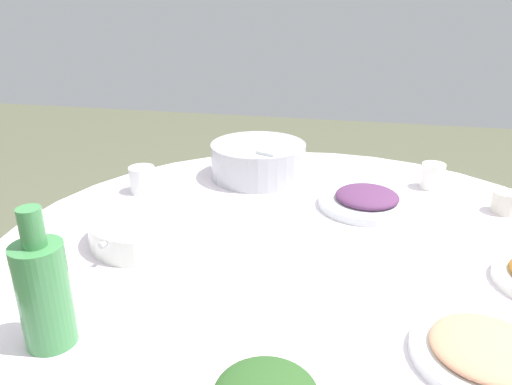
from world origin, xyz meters
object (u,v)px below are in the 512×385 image
round_dining_table (310,281)px  rice_bowl (258,160)px  soup_bowl (147,229)px  tea_cup_side (433,176)px  dish_eggplant (367,200)px  dish_shrimp (486,352)px  green_bottle (44,291)px  tea_cup_far (505,202)px  tea_cup_near (142,180)px

round_dining_table → rice_bowl: 0.47m
round_dining_table → rice_bowl: bearing=115.3°
soup_bowl → tea_cup_side: tea_cup_side is taller
soup_bowl → dish_eggplant: soup_bowl is taller
dish_shrimp → tea_cup_side: bearing=90.0°
dish_shrimp → green_bottle: green_bottle is taller
round_dining_table → dish_shrimp: bearing=-43.5°
rice_bowl → round_dining_table: bearing=-64.7°
tea_cup_far → tea_cup_side: tea_cup_side is taller
green_bottle → tea_cup_far: (0.80, 0.65, -0.06)m
soup_bowl → green_bottle: (-0.01, -0.34, 0.06)m
soup_bowl → dish_shrimp: (0.63, -0.25, -0.01)m
tea_cup_near → tea_cup_far: (0.91, 0.06, -0.01)m
dish_eggplant → green_bottle: 0.78m
rice_bowl → tea_cup_far: rice_bowl is taller
dish_shrimp → soup_bowl: bearing=158.2°
tea_cup_side → dish_shrimp: bearing=-90.0°
dish_eggplant → rice_bowl: bearing=153.0°
dish_shrimp → tea_cup_far: (0.15, 0.56, 0.01)m
round_dining_table → tea_cup_near: (-0.47, 0.24, 0.10)m
soup_bowl → green_bottle: size_ratio=1.14×
rice_bowl → tea_cup_side: 0.48m
green_bottle → tea_cup_near: green_bottle is taller
tea_cup_side → round_dining_table: bearing=-123.4°
dish_eggplant → green_bottle: (-0.47, -0.62, 0.07)m
dish_eggplant → dish_shrimp: 0.55m
soup_bowl → tea_cup_near: 0.28m
tea_cup_near → green_bottle: bearing=-79.6°
soup_bowl → green_bottle: bearing=-91.9°
green_bottle → tea_cup_side: green_bottle is taller
dish_eggplant → green_bottle: green_bottle is taller
dish_eggplant → tea_cup_near: (-0.58, -0.02, 0.02)m
round_dining_table → dish_eggplant: dish_eggplant is taller
dish_eggplant → tea_cup_side: tea_cup_side is taller
green_bottle → tea_cup_near: size_ratio=3.26×
rice_bowl → dish_shrimp: bearing=-55.0°
round_dining_table → tea_cup_far: (0.44, 0.30, 0.09)m
soup_bowl → tea_cup_far: size_ratio=4.18×
dish_eggplant → tea_cup_near: size_ratio=3.40×
tea_cup_side → soup_bowl: bearing=-145.1°
rice_bowl → soup_bowl: (-0.16, -0.43, -0.02)m
soup_bowl → dish_shrimp: size_ratio=1.19×
soup_bowl → green_bottle: green_bottle is taller
dish_shrimp → tea_cup_far: 0.58m
dish_shrimp → tea_cup_near: (-0.75, 0.51, 0.02)m
green_bottle → tea_cup_side: size_ratio=3.30×
dish_eggplant → tea_cup_side: size_ratio=3.44×
round_dining_table → dish_eggplant: 0.29m
round_dining_table → rice_bowl: rice_bowl is taller
round_dining_table → dish_eggplant: size_ratio=5.73×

